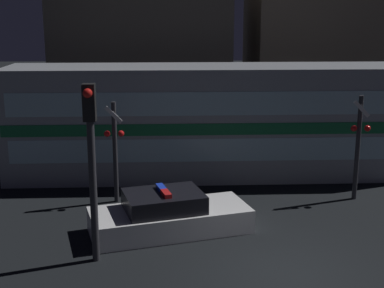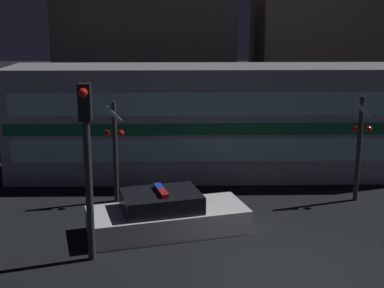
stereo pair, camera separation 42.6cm
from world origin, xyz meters
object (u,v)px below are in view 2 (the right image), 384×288
(train, at_px, (210,121))
(traffic_light_corner, at_px, (87,154))
(crossing_signal_near, at_px, (359,145))
(police_car, at_px, (166,215))

(train, bearing_deg, traffic_light_corner, -114.68)
(crossing_signal_near, bearing_deg, traffic_light_corner, -152.41)
(train, bearing_deg, police_car, -105.46)
(train, xyz_separation_m, crossing_signal_near, (4.75, -3.20, -0.19))
(train, height_order, traffic_light_corner, traffic_light_corner)
(crossing_signal_near, relative_size, traffic_light_corner, 0.78)
(traffic_light_corner, bearing_deg, crossing_signal_near, 27.59)
(police_car, bearing_deg, traffic_light_corner, -151.26)
(crossing_signal_near, bearing_deg, train, 146.04)
(train, height_order, police_car, train)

